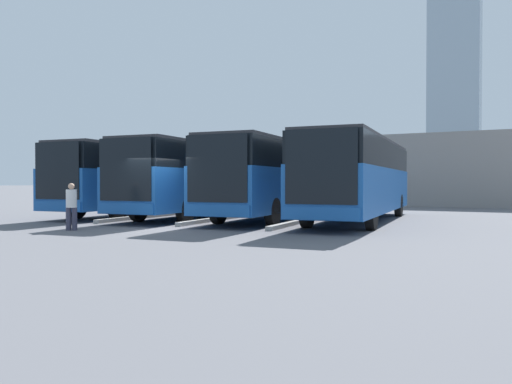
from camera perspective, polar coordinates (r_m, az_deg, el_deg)
The scene contains 11 objects.
ground_plane at distance 18.39m, azimuth -10.37°, elevation -3.98°, with size 600.00×600.00×0.00m, color #5B5B60.
bus_0 at distance 21.21m, azimuth 11.76°, elevation 1.76°, with size 3.51×12.46×3.38m.
curb_divider_0 at distance 20.13m, azimuth 5.28°, elevation -3.32°, with size 0.24×7.43×0.15m, color #9E9E99.
bus_1 at distance 22.47m, azimuth 2.65°, elevation 1.74°, with size 3.51×12.46×3.38m.
curb_divider_1 at distance 21.77m, azimuth -3.79°, elevation -2.99°, with size 0.24×7.43×0.15m, color #9E9E99.
bus_2 at distance 23.93m, azimuth -5.78°, elevation 1.69°, with size 3.51×12.46×3.38m.
curb_divider_2 at distance 23.59m, azimuth -11.96°, elevation -2.70°, with size 0.24×7.43×0.15m, color #9E9E99.
bus_3 at distance 26.24m, azimuth -12.38°, elevation 1.61°, with size 3.51×12.46×3.38m.
pedestrian at distance 17.92m, azimuth -20.34°, elevation -1.41°, with size 0.49×0.49×1.59m.
station_building at distance 40.56m, azimuth 11.17°, elevation 2.31°, with size 25.34×11.04×4.97m.
office_tower at distance 225.14m, azimuth 21.75°, elevation 10.74°, with size 19.59×19.59×80.99m.
Camera 1 is at (-11.16, 14.53, 1.60)m, focal length 35.00 mm.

